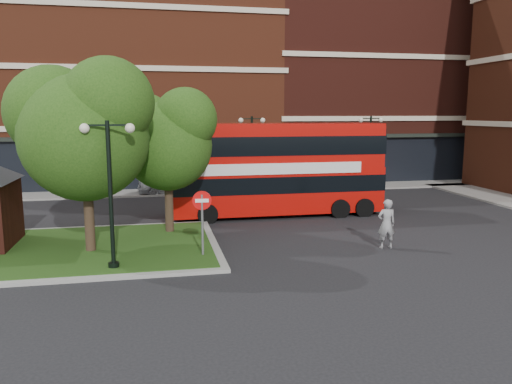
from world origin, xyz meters
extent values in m
plane|color=black|center=(0.00, 0.00, 0.00)|extent=(120.00, 120.00, 0.00)
cube|color=slate|center=(0.00, 16.50, 0.06)|extent=(44.00, 3.00, 0.12)
cube|color=maroon|center=(-8.00, 24.00, 7.00)|extent=(26.00, 12.00, 14.00)
cube|color=#471911|center=(14.00, 24.00, 8.00)|extent=(18.00, 12.00, 16.00)
cube|color=gray|center=(-8.00, 3.00, 0.06)|extent=(12.60, 7.60, 0.12)
cube|color=#19380F|center=(-8.00, 3.00, 0.07)|extent=(12.00, 7.00, 0.15)
cylinder|color=#2D2116|center=(-6.50, 2.50, 1.96)|extent=(0.36, 0.36, 3.92)
sphere|color=#1C4110|center=(-6.50, 2.50, 4.34)|extent=(4.60, 4.60, 4.60)
sphere|color=#1C4110|center=(-7.65, 3.19, 5.25)|extent=(3.45, 3.45, 3.45)
sphere|color=#1C4110|center=(-5.58, 2.04, 5.60)|extent=(3.22, 3.22, 3.22)
cylinder|color=#2D2116|center=(-3.50, 5.00, 1.74)|extent=(0.36, 0.36, 3.47)
sphere|color=#1C4110|center=(-3.50, 5.00, 3.84)|extent=(3.80, 3.80, 3.80)
sphere|color=#1C4110|center=(-4.45, 5.57, 4.65)|extent=(2.85, 2.85, 2.85)
sphere|color=#1C4110|center=(-2.74, 4.62, 4.96)|extent=(2.66, 2.66, 2.66)
cylinder|color=black|center=(-5.50, 0.20, 2.50)|extent=(0.14, 0.14, 5.00)
cylinder|color=black|center=(-5.50, 0.20, 0.15)|extent=(0.36, 0.36, 0.30)
cube|color=black|center=(-5.50, 0.20, 4.85)|extent=(1.40, 0.06, 0.06)
sphere|color=#F2EACC|center=(-6.20, 0.20, 4.75)|extent=(0.32, 0.32, 0.32)
sphere|color=#F2EACC|center=(-4.80, 0.20, 4.75)|extent=(0.32, 0.32, 0.32)
cylinder|color=black|center=(2.00, 14.50, 2.50)|extent=(0.14, 0.14, 5.00)
cylinder|color=black|center=(2.00, 14.50, 0.15)|extent=(0.36, 0.36, 0.30)
cube|color=black|center=(2.00, 14.50, 4.85)|extent=(1.40, 0.06, 0.06)
sphere|color=#F2EACC|center=(1.30, 14.50, 4.75)|extent=(0.32, 0.32, 0.32)
sphere|color=#F2EACC|center=(2.70, 14.50, 4.75)|extent=(0.32, 0.32, 0.32)
cylinder|color=black|center=(10.00, 14.50, 2.50)|extent=(0.14, 0.14, 5.00)
cylinder|color=black|center=(10.00, 14.50, 0.15)|extent=(0.36, 0.36, 0.30)
cube|color=black|center=(10.00, 14.50, 4.85)|extent=(1.40, 0.06, 0.06)
sphere|color=#F2EACC|center=(9.30, 14.50, 4.75)|extent=(0.32, 0.32, 0.32)
sphere|color=#F2EACC|center=(10.70, 14.50, 4.75)|extent=(0.32, 0.32, 0.32)
cube|color=#AE0B06|center=(2.02, 8.05, 1.47)|extent=(10.79, 2.47, 2.06)
cube|color=#AE0B06|center=(2.02, 8.05, 3.53)|extent=(10.68, 2.44, 2.06)
cube|color=black|center=(2.02, 8.05, 3.63)|extent=(10.79, 2.47, 0.93)
cube|color=silver|center=(2.02, 6.80, 2.55)|extent=(8.09, 0.05, 0.54)
imported|color=gray|center=(4.71, 1.05, 0.97)|extent=(0.74, 0.52, 1.94)
imported|color=#AEB1B5|center=(-3.19, 16.00, 0.68)|extent=(4.15, 2.12, 1.35)
imported|color=white|center=(4.89, 15.09, 0.71)|extent=(4.45, 1.93, 1.42)
cylinder|color=slate|center=(-2.44, 1.06, 1.18)|extent=(0.09, 0.09, 2.36)
cylinder|color=red|center=(-2.44, 1.06, 2.14)|extent=(0.69, 0.12, 0.69)
cube|color=white|center=(-2.44, 1.06, 2.14)|extent=(0.48, 0.09, 0.13)
camera|label=1|loc=(-4.04, -16.48, 5.26)|focal=35.00mm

